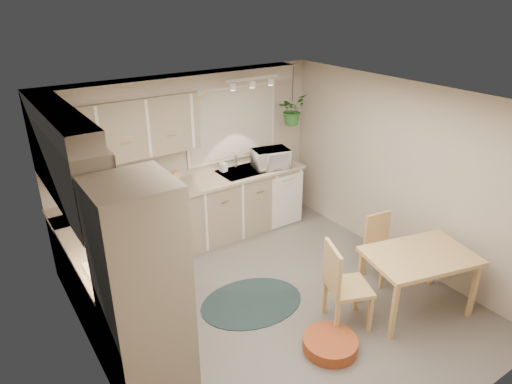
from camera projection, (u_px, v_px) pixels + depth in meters
floor at (276, 304)px, 5.37m from camera, size 4.20×4.20×0.00m
ceiling at (281, 102)px, 4.39m from camera, size 4.20×4.20×0.00m
wall_back at (190, 158)px, 6.47m from camera, size 4.00×0.04×2.40m
wall_front at (451, 322)px, 3.30m from camera, size 4.00×0.04×2.40m
wall_left at (89, 273)px, 3.86m from camera, size 0.04×4.20×2.40m
wall_right at (402, 174)px, 5.90m from camera, size 0.04×4.20×2.40m
base_cab_left at (104, 284)px, 4.98m from camera, size 0.60×1.85×0.90m
base_cab_back at (190, 217)px, 6.45m from camera, size 3.60×0.60×0.90m
counter_left at (99, 247)px, 4.80m from camera, size 0.64×1.89×0.04m
counter_back at (188, 187)px, 6.25m from camera, size 3.64×0.64×0.04m
oven_stack at (143, 297)px, 3.81m from camera, size 0.65×0.65×2.10m
wall_oven_face at (178, 284)px, 3.97m from camera, size 0.02×0.56×0.58m
upper_cab_left at (68, 165)px, 4.45m from camera, size 0.35×2.00×0.75m
upper_cab_back at (120, 130)px, 5.57m from camera, size 2.00×0.35×0.75m
soffit_left at (57, 118)px, 4.24m from camera, size 0.30×2.00×0.20m
soffit_back at (176, 83)px, 5.81m from camera, size 3.60×0.30×0.20m
cooktop at (118, 270)px, 4.36m from camera, size 0.52×0.58×0.02m
range_hood at (109, 229)px, 4.16m from camera, size 0.40×0.60×0.14m
window_blinds at (233, 124)px, 6.64m from camera, size 1.40×0.02×1.00m
window_frame at (232, 124)px, 6.65m from camera, size 1.50×0.02×1.10m
sink at (243, 174)px, 6.72m from camera, size 0.70×0.48×0.10m
dishwasher_front at (287, 201)px, 6.99m from camera, size 0.58×0.02×0.83m
track_light_bar at (252, 78)px, 5.95m from camera, size 0.80×0.04×0.04m
wall_clock at (197, 88)px, 6.12m from camera, size 0.30×0.03×0.30m
dining_table at (416, 282)px, 5.16m from camera, size 1.32×1.04×0.73m
chair_left at (349, 285)px, 4.90m from camera, size 0.60×0.60×0.99m
chair_back at (385, 249)px, 5.70m from camera, size 0.44×0.44×0.84m
braided_rug at (252, 302)px, 5.40m from camera, size 1.36×1.10×0.01m
pet_bed at (330, 344)px, 4.68m from camera, size 0.75×0.75×0.13m
microwave at (271, 157)px, 6.78m from camera, size 0.57×0.39×0.35m
soap_bottle at (223, 169)px, 6.68m from camera, size 0.13×0.22×0.09m
hanging_plant at (292, 113)px, 6.72m from camera, size 0.53×0.56×0.35m
coffee_maker at (131, 188)px, 5.78m from camera, size 0.21×0.24×0.30m
toaster at (166, 184)px, 6.07m from camera, size 0.30×0.20×0.17m
knife_block at (175, 179)px, 6.16m from camera, size 0.11×0.11×0.22m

